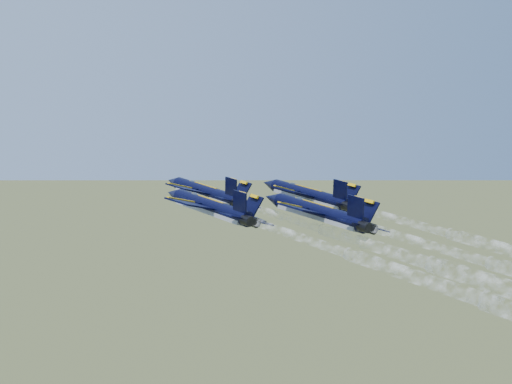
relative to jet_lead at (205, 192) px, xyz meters
name	(u,v)px	position (x,y,z in m)	size (l,w,h in m)	color
jet_lead	(205,192)	(0.00, 0.00, 0.00)	(13.72, 19.19, 5.37)	black
jet_left	(210,207)	(-3.89, -13.54, 0.00)	(13.72, 19.19, 5.37)	black
jet_right	(308,195)	(12.40, -8.12, 0.00)	(13.72, 19.19, 5.37)	black
jet_slot	(318,212)	(6.78, -22.37, 0.00)	(13.72, 19.19, 5.37)	black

